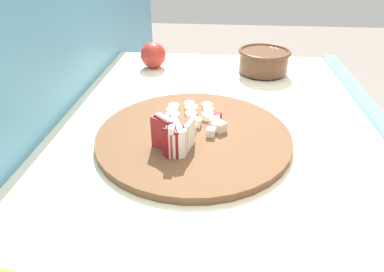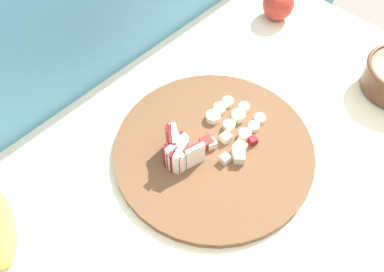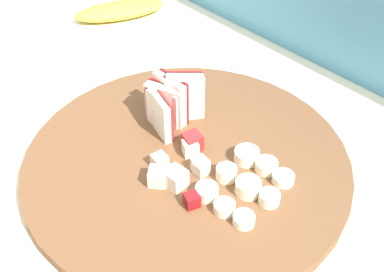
% 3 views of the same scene
% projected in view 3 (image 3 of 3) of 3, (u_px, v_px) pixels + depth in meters
% --- Properties ---
extents(tile_backsplash, '(2.40, 0.04, 1.33)m').
position_uv_depth(tile_backsplash, '(283.00, 151.00, 0.94)').
color(tile_backsplash, '#4C8EB2').
rests_on(tile_backsplash, ground).
extents(cutting_board, '(0.39, 0.39, 0.02)m').
position_uv_depth(cutting_board, '(187.00, 161.00, 0.57)').
color(cutting_board, brown).
rests_on(cutting_board, tiled_countertop).
extents(apple_wedge_fan, '(0.07, 0.08, 0.07)m').
position_uv_depth(apple_wedge_fan, '(172.00, 101.00, 0.60)').
color(apple_wedge_fan, '#A32323').
rests_on(apple_wedge_fan, cutting_board).
extents(apple_dice_pile, '(0.09, 0.09, 0.02)m').
position_uv_depth(apple_dice_pile, '(180.00, 166.00, 0.54)').
color(apple_dice_pile, '#EFE5CC').
rests_on(apple_dice_pile, cutting_board).
extents(banana_slice_rows, '(0.09, 0.10, 0.02)m').
position_uv_depth(banana_slice_rows, '(246.00, 182.00, 0.52)').
color(banana_slice_rows, white).
rests_on(banana_slice_rows, cutting_board).
extents(banana_peel, '(0.12, 0.18, 0.03)m').
position_uv_depth(banana_peel, '(120.00, 10.00, 0.86)').
color(banana_peel, gold).
rests_on(banana_peel, tiled_countertop).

